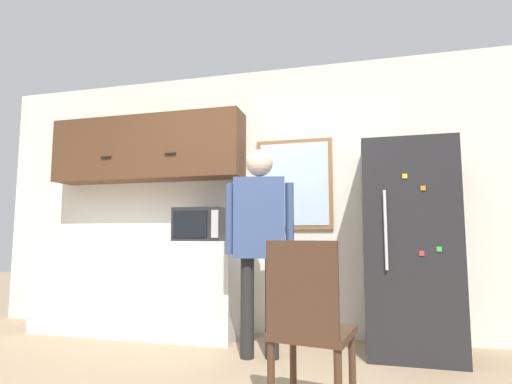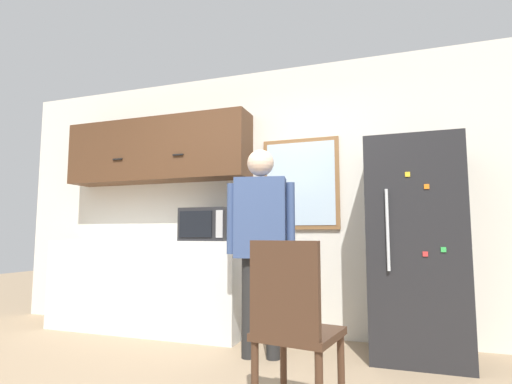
# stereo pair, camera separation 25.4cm
# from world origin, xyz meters

# --- Properties ---
(back_wall) EXTENTS (6.00, 0.06, 2.70)m
(back_wall) POSITION_xyz_m (0.00, 1.97, 1.35)
(back_wall) COLOR silver
(back_wall) RESTS_ON ground_plane
(counter) EXTENTS (2.12, 0.56, 0.92)m
(counter) POSITION_xyz_m (-1.14, 1.66, 0.46)
(counter) COLOR silver
(counter) RESTS_ON ground_plane
(upper_cabinets) EXTENTS (2.12, 0.36, 0.68)m
(upper_cabinets) POSITION_xyz_m (-1.14, 1.77, 1.89)
(upper_cabinets) COLOR #51331E
(microwave) EXTENTS (0.48, 0.41, 0.32)m
(microwave) POSITION_xyz_m (-0.43, 1.63, 1.08)
(microwave) COLOR #232326
(microwave) RESTS_ON counter
(person) EXTENTS (0.56, 0.29, 1.68)m
(person) POSITION_xyz_m (0.25, 1.18, 1.03)
(person) COLOR black
(person) RESTS_ON ground_plane
(refrigerator) EXTENTS (0.73, 0.72, 1.75)m
(refrigerator) POSITION_xyz_m (1.44, 1.59, 0.88)
(refrigerator) COLOR #232326
(refrigerator) RESTS_ON ground_plane
(chair) EXTENTS (0.47, 0.47, 0.95)m
(chair) POSITION_xyz_m (0.77, 0.14, 0.52)
(chair) COLOR #472D1E
(chair) RESTS_ON ground_plane
(window) EXTENTS (0.76, 0.05, 0.91)m
(window) POSITION_xyz_m (0.42, 1.93, 1.48)
(window) COLOR olive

